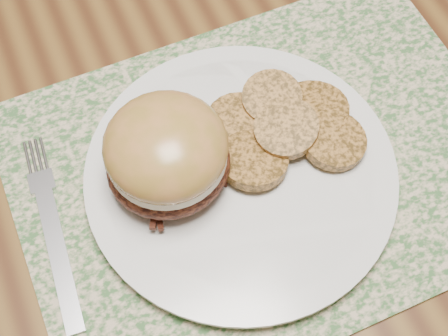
{
  "coord_description": "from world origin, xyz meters",
  "views": [
    {
      "loc": [
        -0.09,
        -0.45,
        1.25
      ],
      "look_at": [
        0.01,
        -0.22,
        0.79
      ],
      "focal_mm": 50.0,
      "sensor_mm": 36.0,
      "label": 1
    }
  ],
  "objects_px": {
    "dinner_plate": "(241,174)",
    "fork": "(52,228)",
    "pork_sandwich": "(167,154)",
    "dining_table": "(143,64)"
  },
  "relations": [
    {
      "from": "dining_table",
      "to": "dinner_plate",
      "type": "bearing_deg",
      "value": -83.87
    },
    {
      "from": "dinner_plate",
      "to": "pork_sandwich",
      "type": "distance_m",
      "value": 0.08
    },
    {
      "from": "dinner_plate",
      "to": "pork_sandwich",
      "type": "xyz_separation_m",
      "value": [
        -0.06,
        0.02,
        0.05
      ]
    },
    {
      "from": "dining_table",
      "to": "fork",
      "type": "distance_m",
      "value": 0.26
    },
    {
      "from": "pork_sandwich",
      "to": "fork",
      "type": "height_order",
      "value": "pork_sandwich"
    },
    {
      "from": "dinner_plate",
      "to": "fork",
      "type": "distance_m",
      "value": 0.17
    },
    {
      "from": "dinner_plate",
      "to": "pork_sandwich",
      "type": "height_order",
      "value": "pork_sandwich"
    },
    {
      "from": "pork_sandwich",
      "to": "dinner_plate",
      "type": "bearing_deg",
      "value": -18.77
    },
    {
      "from": "dinner_plate",
      "to": "fork",
      "type": "bearing_deg",
      "value": 173.32
    },
    {
      "from": "dining_table",
      "to": "dinner_plate",
      "type": "xyz_separation_m",
      "value": [
        0.02,
        -0.22,
        0.09
      ]
    }
  ]
}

